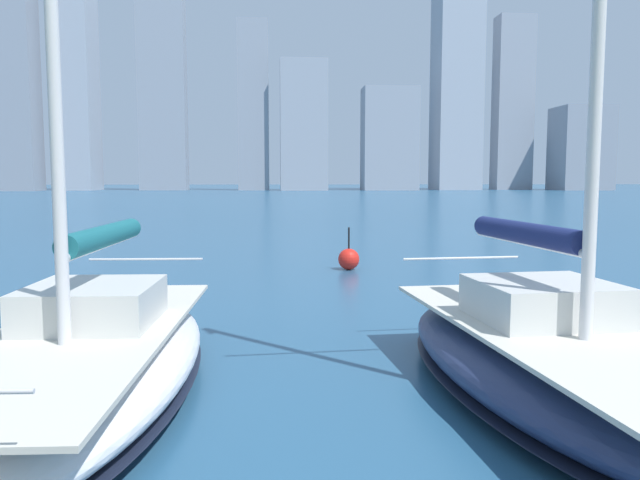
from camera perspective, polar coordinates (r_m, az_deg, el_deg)
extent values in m
cube|color=gray|center=(172.90, 22.74, 7.71)|extent=(12.96, 11.24, 20.92)
cube|color=#9196A0|center=(174.83, 17.22, 11.81)|extent=(9.50, 6.08, 44.87)
cube|color=#A2A7B2|center=(169.21, 12.37, 13.43)|extent=(11.11, 11.73, 52.43)
cube|color=#959BA5|center=(159.04, 6.38, 9.15)|extent=(13.64, 8.32, 25.46)
cube|color=#999EA8|center=(155.14, -1.49, 10.42)|extent=(11.52, 6.13, 31.70)
cube|color=#9095A0|center=(159.74, -6.11, 12.04)|extent=(7.58, 6.95, 41.59)
cube|color=#9196A0|center=(164.97, -14.21, 13.16)|extent=(11.54, 6.24, 49.95)
cube|color=#A2A7B1|center=(170.03, -21.03, 12.53)|extent=(6.66, 11.66, 48.81)
cube|color=gray|center=(167.22, -25.99, 13.48)|extent=(8.44, 8.06, 54.68)
ellipsoid|color=navy|center=(9.05, 20.97, -10.87)|extent=(3.60, 7.96, 0.97)
ellipsoid|color=black|center=(9.13, 20.91, -12.48)|extent=(3.61, 8.00, 0.10)
cube|color=beige|center=(8.92, 21.09, -7.70)|extent=(2.99, 6.99, 0.06)
cube|color=silver|center=(9.25, 19.72, -5.24)|extent=(1.92, 1.84, 0.55)
cylinder|color=silver|center=(9.65, 18.22, -0.11)|extent=(0.38, 3.25, 0.12)
cylinder|color=navy|center=(9.64, 18.25, 0.60)|extent=(0.56, 3.01, 0.32)
cylinder|color=silver|center=(11.92, 12.80, -1.62)|extent=(2.23, 0.22, 0.04)
ellipsoid|color=white|center=(9.04, -20.82, -11.05)|extent=(3.11, 8.24, 0.92)
ellipsoid|color=black|center=(9.11, -20.76, -12.57)|extent=(3.12, 8.28, 0.10)
cube|color=beige|center=(8.91, -20.93, -8.03)|extent=(2.57, 7.25, 0.06)
cube|color=silver|center=(9.30, -20.04, -5.51)|extent=(1.76, 1.85, 0.55)
cylinder|color=silver|center=(9.77, -19.12, -0.36)|extent=(0.23, 3.43, 0.12)
cylinder|color=#19606B|center=(9.76, -19.14, 0.34)|extent=(0.42, 3.16, 0.32)
cylinder|color=silver|center=(12.30, -15.61, -1.70)|extent=(2.13, 0.11, 0.04)
sphere|color=red|center=(20.53, 2.65, -1.76)|extent=(0.70, 0.70, 0.70)
cylinder|color=black|center=(20.45, 2.65, 0.19)|extent=(0.06, 0.06, 0.70)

